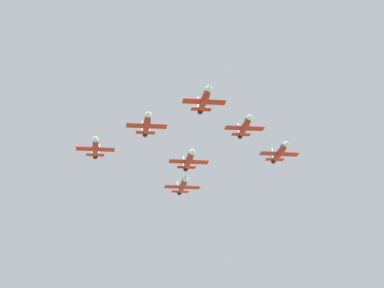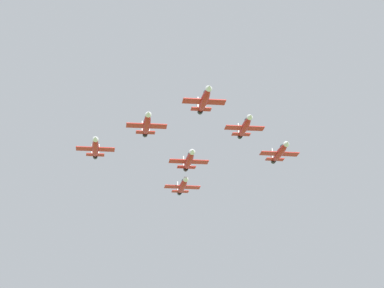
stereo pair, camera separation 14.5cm
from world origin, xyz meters
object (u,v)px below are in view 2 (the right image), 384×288
at_px(jet_lead, 205,100).
at_px(jet_left_wingman, 245,126).
at_px(jet_right_wingman, 147,124).
at_px(jet_left_outer, 280,152).
at_px(jet_slot_rear, 189,160).
at_px(jet_right_outer, 95,148).
at_px(jet_trailing, 183,186).

height_order(jet_lead, jet_left_wingman, jet_lead).
distance_m(jet_right_wingman, jet_left_outer, 39.82).
height_order(jet_left_wingman, jet_slot_rear, jet_left_wingman).
xyz_separation_m(jet_right_outer, jet_slot_rear, (23.43, 7.86, -2.44)).
bearing_deg(jet_slot_rear, jet_right_outer, -89.42).
xyz_separation_m(jet_left_outer, jet_trailing, (-28.05, 5.92, -6.21)).
relative_size(jet_left_wingman, jet_trailing, 0.99).
xyz_separation_m(jet_slot_rear, jet_trailing, (-4.62, 13.78, -3.00)).
distance_m(jet_lead, jet_right_wingman, 19.12).
bearing_deg(jet_right_wingman, jet_left_outer, 112.44).
relative_size(jet_right_wingman, jet_right_outer, 1.00).
relative_size(jet_right_wingman, jet_slot_rear, 0.97).
xyz_separation_m(jet_right_wingman, jet_slot_rear, (7.09, 17.71, -4.27)).
distance_m(jet_left_wingman, jet_trailing, 32.53).
relative_size(jet_lead, jet_right_wingman, 0.99).
relative_size(jet_lead, jet_left_outer, 0.97).
xyz_separation_m(jet_left_wingman, jet_trailing, (-20.96, 23.63, -7.81)).
height_order(jet_left_wingman, jet_trailing, jet_left_wingman).
height_order(jet_left_outer, jet_right_outer, jet_left_outer).
xyz_separation_m(jet_lead, jet_right_wingman, (-16.34, 9.85, -1.36)).
height_order(jet_right_outer, jet_slot_rear, jet_right_outer).
xyz_separation_m(jet_left_wingman, jet_right_wingman, (-23.43, -7.86, -0.54)).
xyz_separation_m(jet_left_wingman, jet_slot_rear, (-16.33, 9.85, -4.80)).
distance_m(jet_left_wingman, jet_right_wingman, 24.71).
bearing_deg(jet_slot_rear, jet_right_wingman, -39.78).
xyz_separation_m(jet_right_wingman, jet_left_outer, (30.52, 25.57, -1.06)).
bearing_deg(jet_trailing, jet_lead, -0.34).
xyz_separation_m(jet_left_outer, jet_right_outer, (-46.85, -15.71, -0.77)).
distance_m(jet_lead, jet_left_wingman, 19.09).
xyz_separation_m(jet_left_wingman, jet_left_outer, (7.09, 17.71, -1.60)).
bearing_deg(jet_left_wingman, jet_right_wingman, -89.14).
distance_m(jet_right_outer, jet_trailing, 29.18).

